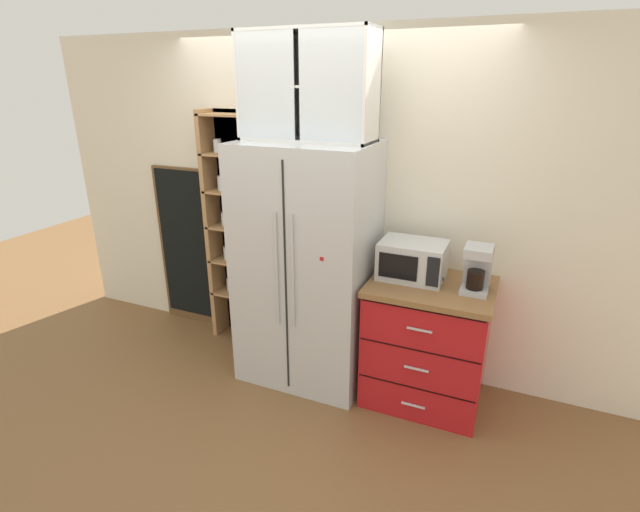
% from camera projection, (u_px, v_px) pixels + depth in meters
% --- Properties ---
extents(ground_plane, '(10.85, 10.85, 0.00)m').
position_uv_depth(ground_plane, '(309.00, 369.00, 3.80)').
color(ground_plane, brown).
extents(wall_back_cream, '(5.14, 0.10, 2.55)m').
position_uv_depth(wall_back_cream, '(328.00, 204.00, 3.69)').
color(wall_back_cream, silver).
rests_on(wall_back_cream, ground).
extents(refrigerator, '(0.94, 0.72, 1.80)m').
position_uv_depth(refrigerator, '(308.00, 265.00, 3.48)').
color(refrigerator, silver).
rests_on(refrigerator, ground).
extents(pantry_shelf_column, '(0.56, 0.24, 1.98)m').
position_uv_depth(pantry_shelf_column, '(240.00, 228.00, 3.99)').
color(pantry_shelf_column, brown).
rests_on(pantry_shelf_column, ground).
extents(counter_cabinet, '(0.83, 0.67, 0.90)m').
position_uv_depth(counter_cabinet, '(427.00, 342.00, 3.33)').
color(counter_cabinet, red).
rests_on(counter_cabinet, ground).
extents(microwave, '(0.44, 0.33, 0.26)m').
position_uv_depth(microwave, '(412.00, 260.00, 3.22)').
color(microwave, silver).
rests_on(microwave, counter_cabinet).
extents(coffee_maker, '(0.17, 0.20, 0.31)m').
position_uv_depth(coffee_maker, '(477.00, 268.00, 3.02)').
color(coffee_maker, '#B7B7BC').
rests_on(coffee_maker, counter_cabinet).
extents(mug_navy, '(0.12, 0.08, 0.09)m').
position_uv_depth(mug_navy, '(432.00, 279.00, 3.14)').
color(mug_navy, navy).
rests_on(mug_navy, counter_cabinet).
extents(mug_cream, '(0.11, 0.08, 0.09)m').
position_uv_depth(mug_cream, '(431.00, 280.00, 3.11)').
color(mug_cream, silver).
rests_on(mug_cream, counter_cabinet).
extents(bottle_green, '(0.06, 0.06, 0.24)m').
position_uv_depth(bottle_green, '(432.00, 272.00, 3.09)').
color(bottle_green, '#285B33').
rests_on(bottle_green, counter_cabinet).
extents(upper_cabinet, '(0.91, 0.32, 0.70)m').
position_uv_depth(upper_cabinet, '(309.00, 87.00, 3.08)').
color(upper_cabinet, silver).
rests_on(upper_cabinet, refrigerator).
extents(chalkboard_menu, '(0.60, 0.04, 1.48)m').
position_uv_depth(chalkboard_menu, '(188.00, 247.00, 4.33)').
color(chalkboard_menu, brown).
rests_on(chalkboard_menu, ground).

